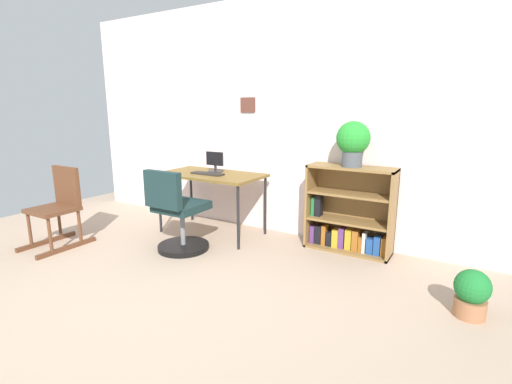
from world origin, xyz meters
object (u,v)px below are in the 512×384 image
Objects in this scene: potted_plant_floor at (472,293)px; potted_plant_on_shelf at (353,141)px; monitor at (215,163)px; rocking_chair at (59,206)px; office_chair at (178,217)px; desk at (211,178)px; keyboard at (207,174)px; bookshelf_low at (349,214)px.

potted_plant_on_shelf is at bearing 145.68° from potted_plant_floor.
rocking_chair is at bearing -131.90° from monitor.
potted_plant_floor is (3.76, 0.61, -0.25)m from rocking_chair.
desk is at bearing 94.97° from office_chair.
monitor is at bearing 48.10° from rocking_chair.
potted_plant_on_shelf is (1.51, 0.32, 0.40)m from keyboard.
office_chair reaches higher than keyboard.
desk is at bearing 169.03° from potted_plant_floor.
desk is 0.19m from monitor.
keyboard reaches higher than desk.
rocking_chair is at bearing -152.67° from potted_plant_on_shelf.
rocking_chair is 3.06m from potted_plant_on_shelf.
rocking_chair reaches higher than potted_plant_floor.
monitor reaches higher than bookshelf_low.
potted_plant_on_shelf is 1.64m from potted_plant_floor.
monitor is at bearing -174.95° from potted_plant_on_shelf.
bookshelf_low reaches higher than desk.
keyboard is 0.47× the size of rocking_chair.
potted_plant_on_shelf is (1.54, 0.14, 0.31)m from monitor.
potted_plant_on_shelf reaches higher than office_chair.
desk is at bearing 92.63° from keyboard.
bookshelf_low is at bearing 32.63° from office_chair.
potted_plant_floor is (2.57, 0.12, -0.18)m from office_chair.
rocking_chair is at bearing -170.74° from potted_plant_floor.
keyboard is 1.60m from potted_plant_on_shelf.
desk is 2.72m from potted_plant_floor.
monitor is 0.68× the size of potted_plant_floor.
office_chair is 0.98× the size of bookshelf_low.
desk is 1.42× the size of rocking_chair.
monitor is 0.60× the size of keyboard.
potted_plant_on_shelf is (0.01, -0.05, 0.74)m from bookshelf_low.
desk is at bearing 44.70° from rocking_chair.
keyboard is at bearing -80.57° from monitor.
monitor reaches higher than desk.
keyboard is at bearing 170.51° from potted_plant_floor.
office_chair is at bearing -84.74° from keyboard.
desk is 1.61m from rocking_chair.
monitor reaches higher than potted_plant_floor.
bookshelf_low is at bearing 28.34° from rocking_chair.
bookshelf_low reaches higher than keyboard.
keyboard is (0.03, -0.18, -0.10)m from monitor.
bookshelf_low is (1.53, 0.19, -0.43)m from monitor.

